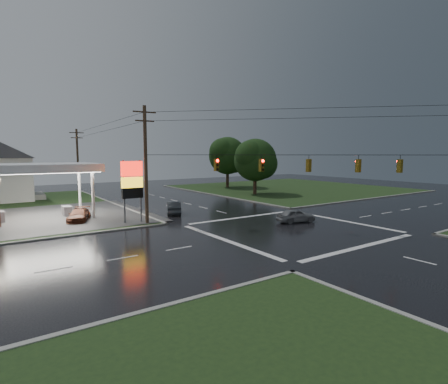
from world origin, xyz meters
TOP-DOWN VIEW (x-y plane):
  - ground at (0.00, 0.00)m, footprint 120.00×120.00m
  - grass_ne at (26.00, 26.00)m, footprint 36.00×36.00m
  - pylon_sign at (-10.50, 10.50)m, footprint 2.00×0.35m
  - utility_pole_nw at (-9.50, 9.50)m, footprint 2.20×0.32m
  - utility_pole_n at (-9.50, 38.00)m, footprint 2.20×0.32m
  - traffic_signals at (0.02, -0.02)m, footprint 26.87×26.87m
  - tree_ne_near at (14.14, 21.99)m, footprint 7.99×6.80m
  - tree_ne_far at (17.15, 33.99)m, footprint 8.46×7.20m
  - car_north at (-4.94, 13.09)m, footprint 2.99×4.37m
  - car_crossing at (2.66, 2.04)m, footprint 4.06×2.41m
  - car_pump at (-14.55, 14.42)m, footprint 3.22×4.55m

SIDE VIEW (x-z plane):
  - ground at x=0.00m, z-range 0.00..0.00m
  - grass_ne at x=26.00m, z-range 0.00..0.08m
  - car_pump at x=-14.55m, z-range 0.00..1.22m
  - car_crossing at x=2.66m, z-range 0.00..1.29m
  - car_north at x=-4.94m, z-range 0.00..1.36m
  - pylon_sign at x=-10.50m, z-range 1.01..7.01m
  - utility_pole_n at x=-9.50m, z-range 0.22..10.72m
  - tree_ne_near at x=14.14m, z-range 1.07..10.05m
  - utility_pole_nw at x=-9.50m, z-range 0.22..11.22m
  - tree_ne_far at x=17.15m, z-range 1.28..11.08m
  - traffic_signals at x=0.02m, z-range 5.75..7.22m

